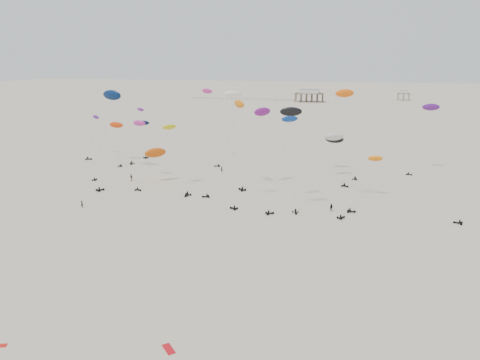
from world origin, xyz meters
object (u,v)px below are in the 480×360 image
(rig_0, at_px, (176,153))
(spectator_0, at_px, (82,208))
(rig_9, at_px, (233,126))
(pavilion_small, at_px, (404,96))
(rig_4, at_px, (335,143))
(pavilion_main, at_px, (309,96))

(rig_0, height_order, spectator_0, rig_0)
(rig_9, bearing_deg, spectator_0, 128.06)
(rig_9, distance_m, spectator_0, 38.24)
(pavilion_small, height_order, spectator_0, pavilion_small)
(rig_0, bearing_deg, rig_4, -143.02)
(pavilion_small, relative_size, rig_4, 0.63)
(pavilion_small, relative_size, rig_0, 0.52)
(pavilion_main, height_order, rig_9, rig_9)
(pavilion_main, distance_m, rig_0, 249.92)
(rig_4, height_order, rig_9, rig_9)
(pavilion_small, distance_m, rig_4, 261.49)
(rig_0, distance_m, rig_9, 20.23)
(pavilion_small, height_order, rig_4, rig_4)
(pavilion_small, height_order, rig_0, rig_0)
(rig_4, xyz_separation_m, rig_9, (-21.16, -29.61, 8.02))
(pavilion_main, xyz_separation_m, spectator_0, (-24.82, -267.95, -4.22))
(pavilion_main, distance_m, rig_9, 258.19)
(spectator_0, bearing_deg, pavilion_main, -75.52)
(rig_9, bearing_deg, rig_0, 84.58)
(pavilion_small, distance_m, rig_9, 294.81)
(pavilion_small, height_order, rig_9, rig_9)
(pavilion_main, xyz_separation_m, rig_9, (7.39, -257.72, 13.66))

